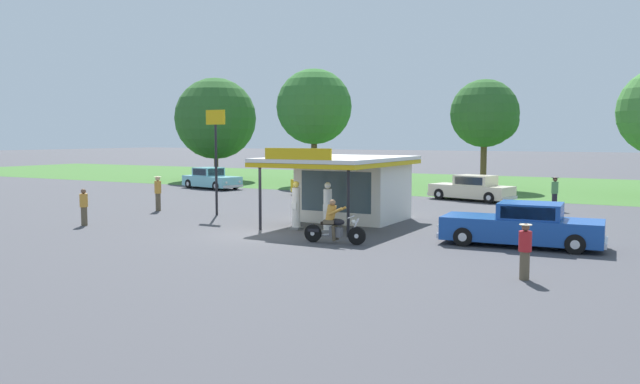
% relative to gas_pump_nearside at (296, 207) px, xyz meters
% --- Properties ---
extents(ground_plane, '(300.00, 300.00, 0.00)m').
position_rel_gas_pump_nearside_xyz_m(ground_plane, '(-0.56, -1.76, -0.91)').
color(ground_plane, '#424247').
extents(grass_verge_strip, '(120.00, 24.00, 0.01)m').
position_rel_gas_pump_nearside_xyz_m(grass_verge_strip, '(-0.56, 28.24, -0.91)').
color(grass_verge_strip, '#3D6B2D').
rests_on(grass_verge_strip, ground).
extents(service_station_kiosk, '(4.92, 7.11, 3.36)m').
position_rel_gas_pump_nearside_xyz_m(service_station_kiosk, '(0.73, 3.55, 0.77)').
color(service_station_kiosk, silver).
rests_on(service_station_kiosk, ground).
extents(gas_pump_nearside, '(0.44, 0.44, 1.99)m').
position_rel_gas_pump_nearside_xyz_m(gas_pump_nearside, '(0.00, 0.00, 0.00)').
color(gas_pump_nearside, slate).
rests_on(gas_pump_nearside, ground).
extents(gas_pump_offside, '(0.44, 0.44, 2.00)m').
position_rel_gas_pump_nearside_xyz_m(gas_pump_offside, '(1.47, 0.00, 0.00)').
color(gas_pump_offside, slate).
rests_on(gas_pump_offside, ground).
extents(motorcycle_with_rider, '(2.31, 0.70, 1.58)m').
position_rel_gas_pump_nearside_xyz_m(motorcycle_with_rider, '(2.92, -2.27, -0.26)').
color(motorcycle_with_rider, black).
rests_on(motorcycle_with_rider, ground).
extents(featured_classic_sedan, '(5.64, 2.28, 1.53)m').
position_rel_gas_pump_nearside_xyz_m(featured_classic_sedan, '(8.93, 0.42, -0.22)').
color(featured_classic_sedan, '#19479E').
rests_on(featured_classic_sedan, ground).
extents(parked_car_back_row_right, '(5.29, 2.63, 1.62)m').
position_rel_gas_pump_nearside_xyz_m(parked_car_back_row_right, '(-5.89, 13.86, -0.19)').
color(parked_car_back_row_right, gold).
rests_on(parked_car_back_row_right, ground).
extents(parked_car_back_row_far_left, '(5.36, 2.99, 1.52)m').
position_rel_gas_pump_nearside_xyz_m(parked_car_back_row_far_left, '(3.06, 15.28, -0.22)').
color(parked_car_back_row_far_left, beige).
rests_on(parked_car_back_row_far_left, ground).
extents(parked_car_back_row_far_right, '(5.16, 2.90, 1.55)m').
position_rel_gas_pump_nearside_xyz_m(parked_car_back_row_far_right, '(-16.10, 14.68, -0.23)').
color(parked_car_back_row_far_right, '#7AC6D1').
rests_on(parked_car_back_row_far_right, ground).
extents(bystander_standing_back_lot, '(0.34, 0.34, 1.59)m').
position_rel_gas_pump_nearside_xyz_m(bystander_standing_back_lot, '(-8.54, -3.40, -0.08)').
color(bystander_standing_back_lot, brown).
rests_on(bystander_standing_back_lot, ground).
extents(bystander_strolling_foreground, '(0.39, 0.39, 1.78)m').
position_rel_gas_pump_nearside_xyz_m(bystander_strolling_foreground, '(-9.61, 2.23, 0.05)').
color(bystander_strolling_foreground, brown).
rests_on(bystander_strolling_foreground, ground).
extents(bystander_admiring_sedan, '(0.38, 0.38, 1.73)m').
position_rel_gas_pump_nearside_xyz_m(bystander_admiring_sedan, '(8.20, 12.26, 0.02)').
color(bystander_admiring_sedan, black).
rests_on(bystander_admiring_sedan, ground).
extents(bystander_leaning_by_kiosk, '(0.34, 0.34, 1.51)m').
position_rel_gas_pump_nearside_xyz_m(bystander_leaning_by_kiosk, '(10.05, -4.93, -0.11)').
color(bystander_leaning_by_kiosk, brown).
rests_on(bystander_leaning_by_kiosk, ground).
extents(bystander_chatting_near_pumps, '(0.34, 0.34, 1.57)m').
position_rel_gas_pump_nearside_xyz_m(bystander_chatting_near_pumps, '(-1.34, 8.95, -0.09)').
color(bystander_chatting_near_pumps, brown).
rests_on(bystander_chatting_near_pumps, ground).
extents(tree_oak_centre, '(4.94, 4.91, 7.94)m').
position_rel_gas_pump_nearside_xyz_m(tree_oak_centre, '(1.67, 23.97, 4.46)').
color(tree_oak_centre, brown).
rests_on(tree_oak_centre, ground).
extents(tree_oak_left, '(5.98, 5.98, 9.17)m').
position_rel_gas_pump_nearside_xyz_m(tree_oak_left, '(-11.54, 22.00, 5.25)').
color(tree_oak_left, brown).
rests_on(tree_oak_left, ground).
extents(tree_oak_far_right, '(7.10, 7.10, 8.94)m').
position_rel_gas_pump_nearside_xyz_m(tree_oak_far_right, '(-21.71, 22.43, 4.48)').
color(tree_oak_far_right, brown).
rests_on(tree_oak_far_right, ground).
extents(roadside_pole_sign, '(1.10, 0.12, 5.08)m').
position_rel_gas_pump_nearside_xyz_m(roadside_pole_sign, '(-5.87, 2.27, 2.53)').
color(roadside_pole_sign, black).
rests_on(roadside_pole_sign, ground).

